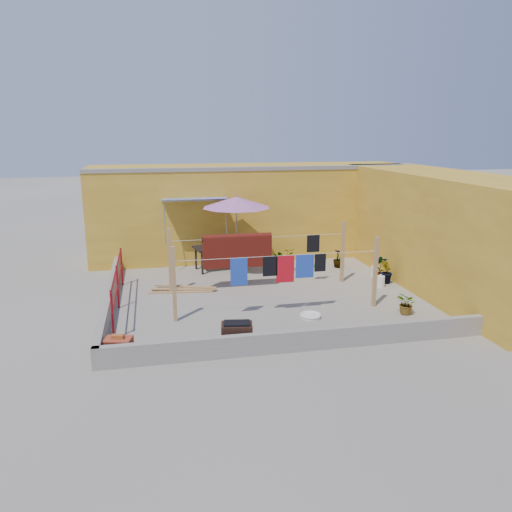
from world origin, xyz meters
name	(u,v)px	position (x,y,z in m)	size (l,w,h in m)	color
ground	(266,295)	(0.00, 0.00, 0.00)	(80.00, 80.00, 0.00)	#9E998E
wall_back	(250,210)	(0.50, 4.69, 1.61)	(11.00, 3.27, 3.21)	gold
wall_right	(443,230)	(5.20, 0.00, 1.60)	(2.40, 9.00, 3.20)	gold
parapet_front	(305,340)	(0.00, -3.58, 0.22)	(8.30, 0.16, 0.44)	gray
parapet_left	(110,298)	(-4.08, 0.00, 0.22)	(0.16, 7.30, 0.44)	gray
red_railing	(117,281)	(-3.85, -0.20, 0.72)	(0.05, 4.20, 1.10)	maroon
clothesline_rig	(244,254)	(-0.50, 0.55, 1.05)	(5.09, 2.35, 1.80)	tan
patio_umbrella	(236,203)	(-0.40, 2.25, 2.24)	(2.42, 2.42, 2.50)	gray
outdoor_table	(220,248)	(-0.82, 2.88, 0.70)	(1.79, 1.15, 0.78)	black
brick_stack	(118,347)	(-3.70, -3.10, 0.20)	(0.60, 0.49, 0.46)	#B34229
lumber_pile	(183,289)	(-2.18, 0.83, 0.06)	(1.90, 0.80, 0.12)	tan
brazier	(237,336)	(-1.34, -3.20, 0.28)	(0.69, 0.52, 0.57)	black
white_basin	(310,316)	(0.68, -1.84, 0.05)	(0.52, 0.52, 0.09)	silver
water_jug_a	(380,281)	(3.39, 0.06, 0.16)	(0.24, 0.24, 0.37)	silver
water_jug_b	(375,271)	(3.70, 1.11, 0.16)	(0.23, 0.23, 0.36)	silver
green_hose	(307,265)	(2.03, 2.69, 0.04)	(0.52, 0.52, 0.08)	#1A7622
plant_back_a	(283,260)	(1.06, 2.21, 0.39)	(0.69, 0.60, 0.77)	#1D5C1A
plant_back_b	(338,258)	(2.98, 2.33, 0.31)	(0.34, 0.34, 0.61)	#1D5C1A
plant_right_a	(380,268)	(3.70, 0.74, 0.38)	(0.40, 0.27, 0.75)	#1D5C1A
plant_right_b	(387,272)	(3.70, 0.32, 0.36)	(0.40, 0.32, 0.73)	#1D5C1A
plant_right_c	(407,304)	(3.03, -2.13, 0.27)	(0.49, 0.42, 0.54)	#1D5C1A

